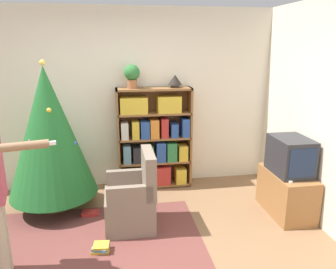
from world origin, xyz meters
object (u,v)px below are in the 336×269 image
potted_plant (132,75)px  television (290,156)px  bookshelf (154,140)px  table_lamp (175,80)px  armchair (133,201)px  christmas_tree (49,133)px

potted_plant → television: bearing=-31.0°
bookshelf → table_lamp: (0.31, 0.01, 0.87)m
table_lamp → armchair: bearing=-121.7°
potted_plant → table_lamp: size_ratio=1.64×
armchair → table_lamp: 1.83m
television → potted_plant: potted_plant is taller
bookshelf → potted_plant: (-0.29, 0.01, 0.96)m
armchair → christmas_tree: bearing=-122.3°
bookshelf → table_lamp: bearing=1.7°
television → armchair: size_ratio=0.60×
christmas_tree → armchair: christmas_tree is taller
armchair → potted_plant: size_ratio=2.80×
television → table_lamp: size_ratio=2.75×
christmas_tree → armchair: size_ratio=2.08×
bookshelf → potted_plant: 1.00m
bookshelf → christmas_tree: size_ratio=0.78×
potted_plant → bookshelf: bearing=-1.8°
television → table_lamp: (-1.23, 1.11, 0.82)m
television → table_lamp: 1.85m
bookshelf → potted_plant: potted_plant is taller
television → christmas_tree: bearing=168.4°
christmas_tree → table_lamp: christmas_tree is taller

